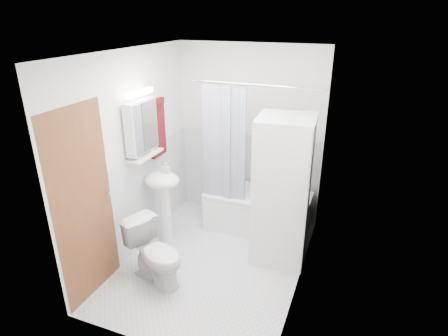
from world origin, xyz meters
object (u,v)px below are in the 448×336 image
(washer_dryer, at_px, (282,191))
(toilet, at_px, (156,254))
(bathtub, at_px, (258,209))
(sink, at_px, (163,191))

(washer_dryer, xyz_separation_m, toilet, (-1.13, -0.94, -0.52))
(bathtub, xyz_separation_m, toilet, (-0.72, -1.43, 0.06))
(sink, distance_m, toilet, 0.87)
(sink, bearing_deg, toilet, -67.43)
(washer_dryer, bearing_deg, bathtub, 124.63)
(sink, bearing_deg, washer_dryer, 8.32)
(washer_dryer, height_order, toilet, washer_dryer)
(bathtub, distance_m, washer_dryer, 0.86)
(sink, height_order, washer_dryer, washer_dryer)
(bathtub, xyz_separation_m, sink, (-1.02, -0.70, 0.42))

